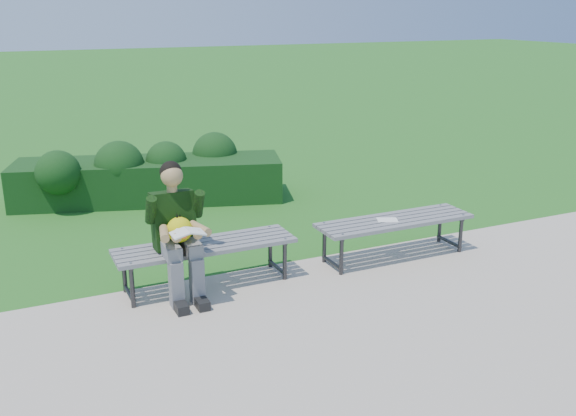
% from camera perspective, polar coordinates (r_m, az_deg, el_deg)
% --- Properties ---
extents(ground, '(80.00, 80.00, 0.00)m').
position_cam_1_polar(ground, '(6.93, -4.10, -5.69)').
color(ground, '#1A6D18').
rests_on(ground, ground).
extents(walkway, '(30.00, 3.50, 0.02)m').
position_cam_1_polar(walkway, '(5.48, 2.56, -12.14)').
color(walkway, beige).
rests_on(walkway, ground).
extents(hedge, '(3.92, 2.01, 0.92)m').
position_cam_1_polar(hedge, '(9.55, -12.34, 2.92)').
color(hedge, '#133C13').
rests_on(hedge, ground).
extents(bench_left, '(1.80, 0.50, 0.46)m').
position_cam_1_polar(bench_left, '(6.44, -7.34, -3.62)').
color(bench_left, slate).
rests_on(bench_left, walkway).
extents(bench_right, '(1.80, 0.50, 0.46)m').
position_cam_1_polar(bench_right, '(7.22, 9.46, -1.38)').
color(bench_right, slate).
rests_on(bench_right, walkway).
extents(seated_boy, '(0.56, 0.76, 1.31)m').
position_cam_1_polar(seated_boy, '(6.18, -9.82, -1.72)').
color(seated_boy, gray).
rests_on(seated_boy, walkway).
extents(paper_sheet, '(0.27, 0.23, 0.01)m').
position_cam_1_polar(paper_sheet, '(7.15, 8.82, -1.05)').
color(paper_sheet, white).
rests_on(paper_sheet, bench_right).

